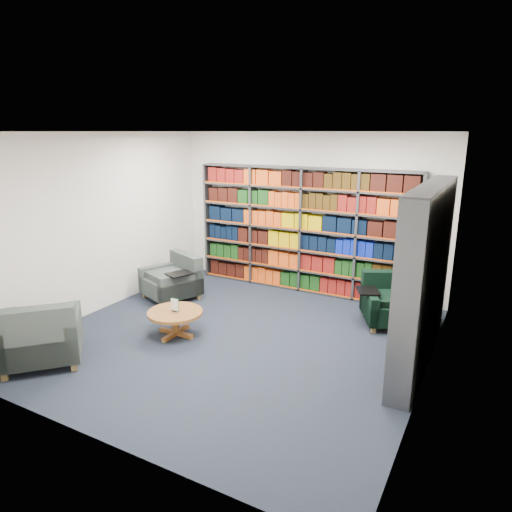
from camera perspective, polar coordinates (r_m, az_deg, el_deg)
The scene contains 7 objects.
room_shell at distance 6.04m, azimuth -2.71°, elevation 1.88°, with size 5.02×5.02×2.82m.
bookshelf_back at distance 8.15m, azimuth 5.84°, elevation 3.16°, with size 4.00×0.28×2.20m.
bookshelf_right at distance 5.92m, azimuth 20.37°, elevation -2.39°, with size 0.28×2.50×2.20m.
chair_teal_left at distance 8.04m, azimuth -10.08°, elevation -3.05°, with size 1.10×1.06×0.75m.
chair_green_right at distance 7.22m, azimuth 16.45°, elevation -5.68°, with size 1.09×1.08×0.73m.
chair_teal_front at distance 6.29m, azimuth -25.38°, elevation -9.33°, with size 1.30×1.30×0.84m.
coffee_table at distance 6.57m, azimuth -10.07°, elevation -7.41°, with size 0.77×0.77×0.54m.
Camera 1 is at (3.05, -5.03, 2.80)m, focal length 32.00 mm.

